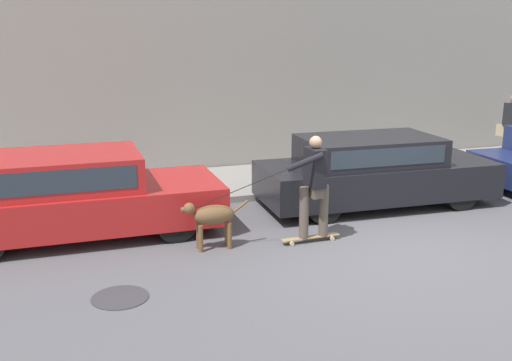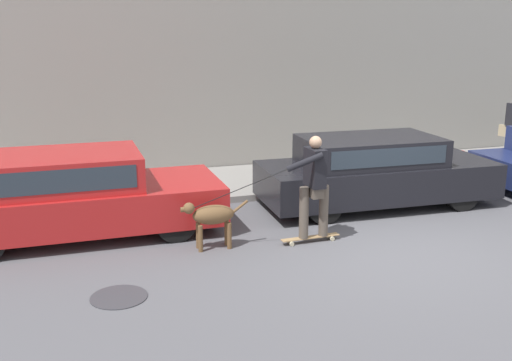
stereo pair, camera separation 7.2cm
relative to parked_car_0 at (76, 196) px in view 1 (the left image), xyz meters
The scene contains 10 objects.
ground_plane 5.05m from the parked_car_0, 26.19° to the right, with size 36.00×36.00×0.00m, color #545459.
back_wall 6.25m from the parked_car_0, 39.28° to the left, with size 32.00×0.30×5.91m.
sidewalk_curb 5.05m from the parked_car_0, 26.38° to the left, with size 30.00×2.55×0.13m.
parked_car_0 is the anchor object (origin of this frame).
parked_car_1 5.37m from the parked_car_0, ahead, with size 4.44×1.83×1.32m.
dog 2.30m from the parked_car_0, 33.93° to the right, with size 1.04×0.31×0.76m.
skateboarder 3.79m from the parked_car_0, 22.95° to the right, with size 2.37×0.61×1.69m.
pedestrian_with_bag 10.49m from the parked_car_0, 11.51° to the left, with size 0.30×0.67×1.59m.
manhole_cover 2.70m from the parked_car_0, 81.53° to the right, with size 0.71×0.71×0.01m.
fire_hydrant 7.83m from the parked_car_0, ahead, with size 0.18×0.18×0.78m.
Camera 1 is at (-4.65, -7.43, 3.28)m, focal length 42.00 mm.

